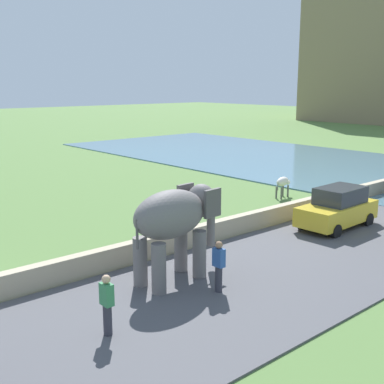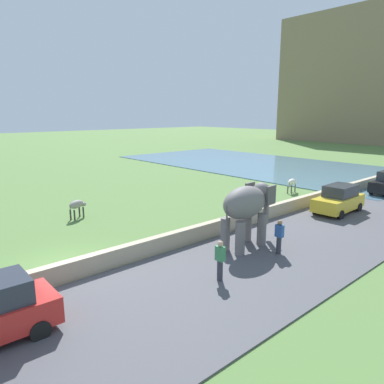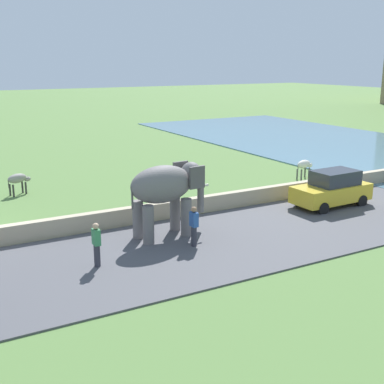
{
  "view_description": "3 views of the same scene",
  "coord_description": "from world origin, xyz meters",
  "px_view_note": "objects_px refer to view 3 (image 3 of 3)",
  "views": [
    {
      "loc": [
        15.0,
        -2.02,
        6.16
      ],
      "look_at": [
        -1.34,
        12.24,
        1.42
      ],
      "focal_mm": 46.68,
      "sensor_mm": 36.0,
      "label": 1
    },
    {
      "loc": [
        13.88,
        -5.38,
        6.29
      ],
      "look_at": [
        -1.45,
        8.28,
        1.77
      ],
      "focal_mm": 33.87,
      "sensor_mm": 36.0,
      "label": 2
    },
    {
      "loc": [
        20.9,
        -1.26,
        6.97
      ],
      "look_at": [
        2.46,
        9.1,
        1.46
      ],
      "focal_mm": 47.27,
      "sensor_mm": 36.0,
      "label": 3
    }
  ],
  "objects_px": {
    "person_beside_elephant": "(194,226)",
    "cow_white": "(304,165)",
    "car_yellow": "(332,189)",
    "cow_grey": "(18,179)",
    "elephant": "(167,188)",
    "person_trailing": "(97,244)"
  },
  "relations": [
    {
      "from": "cow_grey",
      "to": "elephant",
      "type": "bearing_deg",
      "value": 21.66
    },
    {
      "from": "car_yellow",
      "to": "cow_grey",
      "type": "bearing_deg",
      "value": -127.44
    },
    {
      "from": "person_trailing",
      "to": "elephant",
      "type": "bearing_deg",
      "value": 115.36
    },
    {
      "from": "person_beside_elephant",
      "to": "cow_white",
      "type": "bearing_deg",
      "value": 120.82
    },
    {
      "from": "person_trailing",
      "to": "cow_white",
      "type": "xyz_separation_m",
      "value": [
        -7.01,
        15.51,
        -0.04
      ]
    },
    {
      "from": "elephant",
      "to": "person_trailing",
      "type": "xyz_separation_m",
      "value": [
        1.68,
        -3.54,
        -1.16
      ]
    },
    {
      "from": "person_beside_elephant",
      "to": "cow_white",
      "type": "relative_size",
      "value": 1.15
    },
    {
      "from": "cow_white",
      "to": "car_yellow",
      "type": "bearing_deg",
      "value": -28.86
    },
    {
      "from": "person_beside_elephant",
      "to": "car_yellow",
      "type": "distance_m",
      "value": 8.81
    },
    {
      "from": "person_beside_elephant",
      "to": "cow_white",
      "type": "height_order",
      "value": "person_beside_elephant"
    },
    {
      "from": "elephant",
      "to": "car_yellow",
      "type": "relative_size",
      "value": 0.87
    },
    {
      "from": "elephant",
      "to": "car_yellow",
      "type": "distance_m",
      "value": 9.09
    },
    {
      "from": "person_trailing",
      "to": "person_beside_elephant",
      "type": "bearing_deg",
      "value": 91.26
    },
    {
      "from": "person_trailing",
      "to": "cow_white",
      "type": "height_order",
      "value": "person_trailing"
    },
    {
      "from": "elephant",
      "to": "person_beside_elephant",
      "type": "bearing_deg",
      "value": 12.36
    },
    {
      "from": "person_beside_elephant",
      "to": "elephant",
      "type": "bearing_deg",
      "value": -167.64
    },
    {
      "from": "person_trailing",
      "to": "car_yellow",
      "type": "bearing_deg",
      "value": 97.54
    },
    {
      "from": "person_trailing",
      "to": "cow_white",
      "type": "distance_m",
      "value": 17.02
    },
    {
      "from": "elephant",
      "to": "cow_white",
      "type": "distance_m",
      "value": 13.15
    },
    {
      "from": "person_beside_elephant",
      "to": "cow_white",
      "type": "distance_m",
      "value": 13.52
    },
    {
      "from": "cow_grey",
      "to": "cow_white",
      "type": "distance_m",
      "value": 16.54
    },
    {
      "from": "elephant",
      "to": "cow_grey",
      "type": "distance_m",
      "value": 10.71
    }
  ]
}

